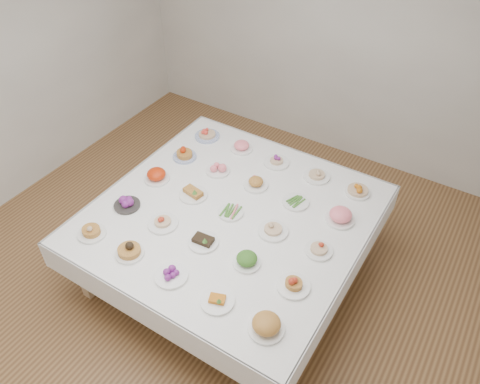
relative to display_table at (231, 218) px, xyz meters
The scene contains 27 objects.
room_envelope 1.17m from the display_table, 141.91° to the right, with size 5.02×5.02×2.81m.
display_table is the anchor object (origin of this frame).
dish_0 1.17m from the display_table, 135.22° to the right, with size 0.23×0.23×0.13m.
dish_1 0.93m from the display_table, 117.10° to the right, with size 0.25×0.24×0.15m.
dish_2 0.83m from the display_table, 90.14° to the right, with size 0.25×0.25×0.10m.
dish_3 0.93m from the display_table, 62.98° to the right, with size 0.24×0.24×0.09m.
dish_4 1.18m from the display_table, 45.14° to the right, with size 0.25×0.25×0.16m.
dish_5 0.92m from the display_table, 153.17° to the right, with size 0.23×0.23×0.10m.
dish_6 0.60m from the display_table, 133.96° to the right, with size 0.25×0.25×0.12m.
dish_7 0.43m from the display_table, 89.41° to the right, with size 0.24×0.24×0.11m.
dish_8 0.59m from the display_table, 44.68° to the right, with size 0.22×0.22×0.13m.
dish_9 0.93m from the display_table, 26.91° to the right, with size 0.25×0.25×0.13m.
dish_10 0.84m from the display_table, behind, with size 0.25×0.25×0.14m.
dish_11 0.42m from the display_table, behind, with size 0.25×0.25×0.12m.
dish_12 0.09m from the display_table, 62.97° to the right, with size 0.22×0.22×0.05m.
dish_13 0.44m from the display_table, ahead, with size 0.25×0.25×0.13m.
dish_14 0.84m from the display_table, ahead, with size 0.22×0.22×0.10m.
dish_15 0.93m from the display_table, 152.76° to the left, with size 0.24×0.23×0.14m.
dish_16 0.59m from the display_table, 135.10° to the left, with size 0.22×0.22×0.11m.
dish_17 0.44m from the display_table, 89.73° to the left, with size 0.22×0.22×0.12m.
dish_18 0.59m from the display_table, 44.41° to the left, with size 0.23×0.23×0.05m.
dish_19 0.94m from the display_table, 26.68° to the left, with size 0.25×0.25×0.16m.
dish_20 1.18m from the display_table, 135.12° to the left, with size 0.25×0.25×0.14m.
dish_21 0.93m from the display_table, 116.23° to the left, with size 0.22×0.22×0.13m.
dish_22 0.83m from the display_table, 89.99° to the left, with size 0.24×0.24×0.12m.
dish_23 0.94m from the display_table, 63.09° to the left, with size 0.24×0.24×0.13m.
dish_24 1.18m from the display_table, 44.98° to the left, with size 0.25×0.25×0.13m.
Camera 1 is at (1.78, -2.29, 3.56)m, focal length 35.00 mm.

